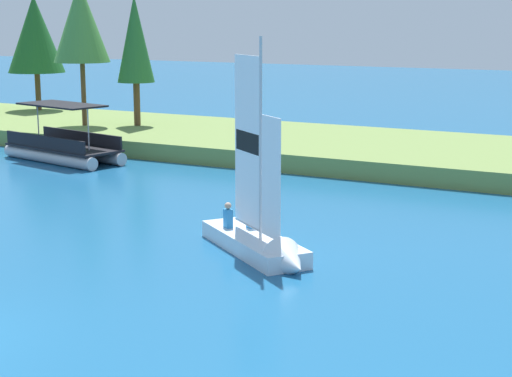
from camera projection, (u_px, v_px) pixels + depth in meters
The scene contains 6 objects.
shore_bank at pixel (369, 150), 39.71m from camera, with size 80.00×10.64×0.83m, color olive.
shoreline_tree_midleft at pixel (35, 34), 52.48m from camera, with size 3.54×3.54×7.18m.
shoreline_tree_centre at pixel (81, 22), 44.64m from camera, with size 3.03×3.03×7.74m.
shoreline_tree_midright at pixel (135, 40), 44.83m from camera, with size 2.01×2.01×7.00m.
sailboat at pixel (265, 242), 23.24m from camera, with size 4.90×4.06×6.47m.
pontoon_boat at pixel (63, 147), 39.10m from camera, with size 6.64×3.52×2.68m.
Camera 1 is at (14.02, -10.75, 6.56)m, focal length 58.72 mm.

